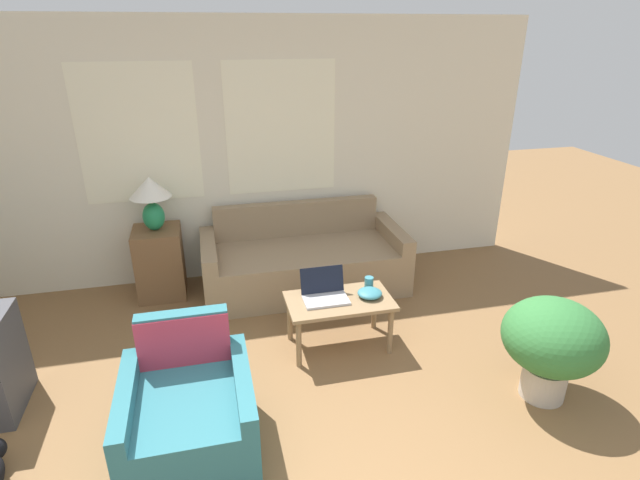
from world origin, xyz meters
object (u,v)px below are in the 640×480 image
Objects in this scene: couch at (303,262)px; snack_bowl at (370,293)px; laptop at (324,292)px; table_lamp at (151,196)px; potted_plant at (552,340)px; armchair at (189,414)px; coffee_table at (339,306)px; cup_navy at (369,282)px.

snack_bowl is at bearing -74.46° from couch.
couch is at bearing 87.52° from laptop.
laptop is at bearing -42.01° from table_lamp.
snack_bowl is 1.38m from potted_plant.
coffee_table is at bearing 35.05° from armchair.
armchair is 4.18× the size of snack_bowl.
snack_bowl is (0.37, -0.06, -0.02)m from laptop.
couch is at bearing 93.31° from coffee_table.
armchair is 2.49m from potted_plant.
table_lamp is 2.23m from snack_bowl.
couch reaches higher than snack_bowl.
couch is 1.14m from coffee_table.
couch is at bearing 110.11° from cup_navy.
table_lamp is 2.17m from cup_navy.
laptop is at bearing 170.31° from snack_bowl.
laptop reaches higher than cup_navy.
armchair reaches higher than laptop.
coffee_table is at bearing -24.04° from laptop.
table_lamp is at bearing 143.28° from snack_bowl.
couch is 10.01× the size of snack_bowl.
cup_navy is 0.12× the size of potted_plant.
table_lamp reaches higher than snack_bowl.
potted_plant is at bearing -38.92° from table_lamp.
coffee_table is 4.27× the size of snack_bowl.
table_lamp is 0.68× the size of potted_plant.
snack_bowl reaches higher than coffee_table.
armchair is at bearing -140.64° from laptop.
table_lamp is at bearing 139.11° from coffee_table.
table_lamp is (-1.41, 0.14, 0.77)m from couch.
table_lamp is 2.06m from coffee_table.
couch is 2.28m from armchair.
table_lamp reaches higher than laptop.
armchair is at bearing -82.68° from table_lamp.
potted_plant is at bearing -36.49° from coffee_table.
couch reaches higher than coffee_table.
cup_navy is at bearing -32.62° from table_lamp.
laptop is (1.09, 0.89, 0.24)m from armchair.
couch is 3.87× the size of table_lamp.
armchair is at bearing -146.71° from cup_navy.
armchair is 1.43m from laptop.
table_lamp is 3.58m from potted_plant.
coffee_table is (0.07, -1.14, 0.12)m from couch.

